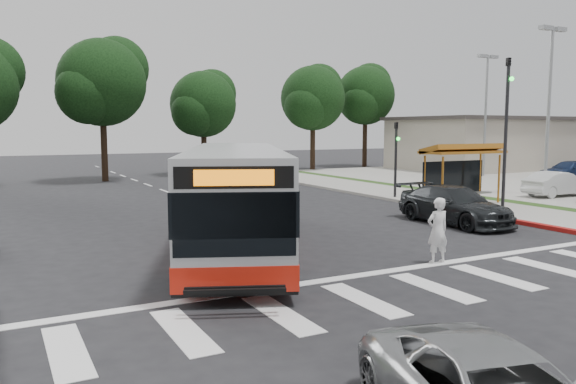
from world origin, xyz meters
TOP-DOWN VIEW (x-y plane):
  - ground at (0.00, 0.00)m, footprint 140.00×140.00m
  - sidewalk_east at (11.00, 8.00)m, footprint 4.00×40.00m
  - curb_east at (9.00, 8.00)m, footprint 0.30×40.00m
  - curb_east_red at (9.00, -2.00)m, footprint 0.32×6.00m
  - parking_lot at (23.00, 10.00)m, footprint 18.00×36.00m
  - commercial_building at (30.00, 22.00)m, footprint 14.00×10.00m
  - building_roof_cap at (30.00, 22.00)m, footprint 14.60×10.60m
  - crosswalk_ladder at (0.00, -5.00)m, footprint 18.00×2.60m
  - bus_shelter at (10.80, 5.10)m, footprint 4.20×1.60m
  - traffic_signal_ne_tall at (9.60, 1.49)m, footprint 0.18×0.37m
  - traffic_signal_ne_short at (9.60, 8.49)m, footprint 0.18×0.37m
  - lot_light_front at (18.00, 6.00)m, footprint 1.90×0.35m
  - lot_light_mid at (24.00, 16.00)m, footprint 1.90×0.35m
  - tree_ne_a at (16.08, 28.06)m, footprint 6.16×5.74m
  - tree_ne_b at (23.08, 30.06)m, footprint 6.16×5.74m
  - tree_north_a at (-1.92, 26.07)m, footprint 6.60×6.15m
  - tree_north_b at (6.07, 28.06)m, footprint 5.72×5.33m
  - transit_bus at (-2.39, 1.20)m, footprint 6.99×12.02m
  - pedestrian at (1.74, -3.19)m, footprint 0.69×0.48m
  - dark_sedan at (6.80, 1.36)m, footprint 2.06×5.05m
  - parked_car_1 at (17.54, 4.87)m, footprint 4.02×1.49m
  - parked_car_3 at (25.92, 10.21)m, footprint 4.89×2.41m

SIDE VIEW (x-z plane):
  - ground at x=0.00m, z-range 0.00..0.00m
  - crosswalk_ladder at x=0.00m, z-range 0.00..0.01m
  - parking_lot at x=23.00m, z-range 0.00..0.10m
  - sidewalk_east at x=11.00m, z-range 0.00..0.12m
  - curb_east at x=9.00m, z-range 0.00..0.15m
  - curb_east_red at x=9.00m, z-range 0.00..0.15m
  - dark_sedan at x=6.80m, z-range 0.00..1.47m
  - parked_car_1 at x=17.54m, z-range 0.10..1.41m
  - parked_car_3 at x=25.92m, z-range 0.10..1.47m
  - pedestrian at x=1.74m, z-range 0.00..1.81m
  - transit_bus at x=-2.39m, z-range 0.00..3.08m
  - commercial_building at x=30.00m, z-range 0.00..4.40m
  - bus_shelter at x=10.80m, z-range 0.92..3.78m
  - traffic_signal_ne_short at x=9.60m, z-range 0.48..4.48m
  - traffic_signal_ne_tall at x=9.60m, z-range 0.63..7.13m
  - building_roof_cap at x=30.00m, z-range 4.40..4.70m
  - tree_north_b at x=6.07m, z-range 1.45..9.88m
  - lot_light_front at x=18.00m, z-range 1.40..10.41m
  - lot_light_mid at x=24.00m, z-range 1.40..10.41m
  - tree_ne_a at x=16.08m, z-range 1.74..11.04m
  - tree_ne_b at x=23.08m, z-range 1.91..11.93m
  - tree_north_a at x=-1.92m, z-range 1.84..12.01m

